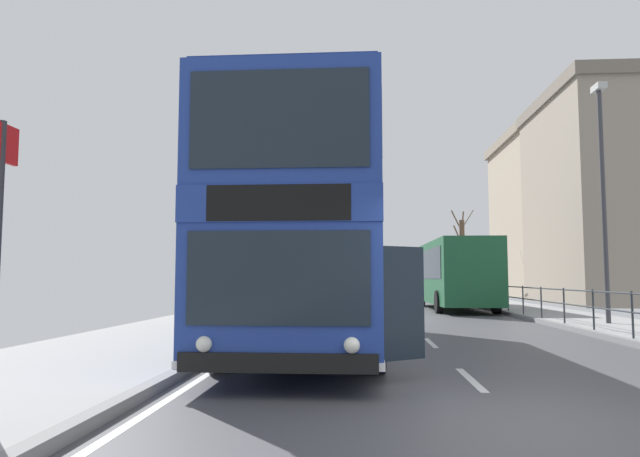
% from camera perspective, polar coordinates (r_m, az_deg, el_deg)
% --- Properties ---
extents(ground, '(15.80, 140.00, 0.20)m').
position_cam_1_polar(ground, '(6.37, 12.48, -17.86)').
color(ground, '#46464B').
extents(double_decker_bus_main, '(3.31, 10.95, 4.39)m').
position_cam_1_polar(double_decker_bus_main, '(12.54, -0.59, -1.13)').
color(double_decker_bus_main, navy).
rests_on(double_decker_bus_main, ground).
extents(background_bus_far_lane, '(2.74, 9.81, 3.13)m').
position_cam_1_polar(background_bus_far_lane, '(28.09, 13.03, -4.29)').
color(background_bus_far_lane, '#19512D').
rests_on(background_bus_far_lane, ground).
extents(pedestrian_railing_far_kerb, '(0.05, 32.53, 1.04)m').
position_cam_1_polar(pedestrian_railing_far_kerb, '(23.96, 18.66, -6.14)').
color(pedestrian_railing_far_kerb, '#2D3338').
rests_on(pedestrian_railing_far_kerb, ground).
extents(street_lamp_far_side, '(0.28, 0.60, 7.26)m').
position_cam_1_polar(street_lamp_far_side, '(19.53, 26.08, 4.14)').
color(street_lamp_far_side, '#38383D').
rests_on(street_lamp_far_side, ground).
extents(bare_tree_far_00, '(1.97, 2.34, 6.66)m').
position_cam_1_polar(bare_tree_far_00, '(45.54, 13.83, -2.55)').
color(bare_tree_far_00, '#4C3D2D').
rests_on(bare_tree_far_00, ground).
extents(background_building_00, '(8.50, 10.96, 12.39)m').
position_cam_1_polar(background_building_00, '(37.92, 27.36, 2.84)').
color(background_building_00, gray).
rests_on(background_building_00, ground).
extents(background_building_01, '(13.38, 12.81, 12.76)m').
position_cam_1_polar(background_building_01, '(49.79, 25.11, 1.26)').
color(background_building_01, gray).
rests_on(background_building_01, ground).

